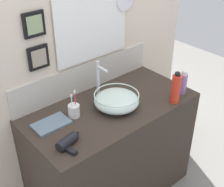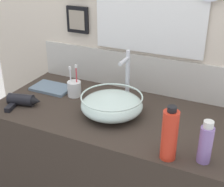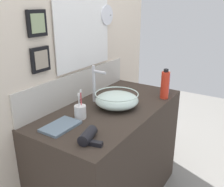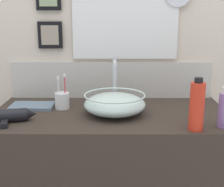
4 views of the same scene
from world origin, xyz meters
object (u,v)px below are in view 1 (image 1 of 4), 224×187
at_px(hair_drier, 69,141).
at_px(hand_towel, 51,124).
at_px(glass_bowl_sink, 117,100).
at_px(shampoo_bottle, 176,89).
at_px(spray_bottle, 183,83).
at_px(faucet, 99,77).
at_px(toothbrush_cup, 74,110).

distance_m(hair_drier, hand_towel, 0.23).
distance_m(glass_bowl_sink, hair_drier, 0.48).
distance_m(glass_bowl_sink, shampoo_bottle, 0.42).
height_order(spray_bottle, hand_towel, spray_bottle).
xyz_separation_m(faucet, hand_towel, (-0.44, -0.07, -0.15)).
height_order(glass_bowl_sink, shampoo_bottle, shampoo_bottle).
bearing_deg(faucet, shampoo_bottle, -49.04).
height_order(toothbrush_cup, shampoo_bottle, shampoo_bottle).
relative_size(glass_bowl_sink, hand_towel, 1.36).
distance_m(glass_bowl_sink, faucet, 0.21).
relative_size(faucet, spray_bottle, 1.51).
distance_m(faucet, hand_towel, 0.47).
xyz_separation_m(toothbrush_cup, hand_towel, (-0.17, 0.02, -0.04)).
xyz_separation_m(hair_drier, shampoo_bottle, (0.81, -0.10, 0.08)).
xyz_separation_m(faucet, hair_drier, (-0.46, -0.30, -0.13)).
distance_m(faucet, shampoo_bottle, 0.54).
relative_size(faucet, hand_towel, 1.21).
bearing_deg(faucet, glass_bowl_sink, -90.00).
bearing_deg(faucet, spray_bottle, -37.11).
relative_size(faucet, shampoo_bottle, 1.19).
relative_size(spray_bottle, hand_towel, 0.80).
bearing_deg(shampoo_bottle, toothbrush_cup, 153.12).
height_order(glass_bowl_sink, hand_towel, glass_bowl_sink).
relative_size(glass_bowl_sink, spray_bottle, 1.69).
bearing_deg(faucet, hand_towel, -171.20).
relative_size(glass_bowl_sink, hair_drier, 1.66).
bearing_deg(glass_bowl_sink, hand_towel, 165.25).
height_order(faucet, hand_towel, faucet).
distance_m(glass_bowl_sink, hand_towel, 0.46).
height_order(glass_bowl_sink, toothbrush_cup, toothbrush_cup).
distance_m(faucet, toothbrush_cup, 0.31).
height_order(faucet, toothbrush_cup, faucet).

